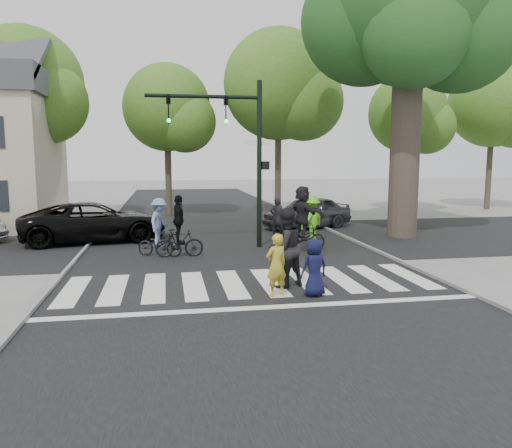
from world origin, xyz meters
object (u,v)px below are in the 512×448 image
Objects in this scene: pedestrian_child at (314,268)px; cyclist_mid at (179,232)px; car_suv at (95,222)px; pedestrian_adult at (285,248)px; eucalyptus at (409,10)px; cyclist_left at (159,231)px; cyclist_right at (302,223)px; traffic_signal at (236,140)px; pedestrian_woman at (276,265)px; car_grey at (307,212)px.

cyclist_mid is at bearing -74.27° from pedestrian_child.
cyclist_mid is 0.37× the size of car_suv.
cyclist_mid reaches higher than pedestrian_adult.
eucalyptus reaches higher than cyclist_left.
cyclist_right reaches higher than car_suv.
traffic_signal is 4.30× the size of pedestrian_child.
pedestrian_woman is 6.08m from cyclist_left.
cyclist_left is at bearing -70.49° from pedestrian_child.
traffic_signal is at bearing 149.65° from cyclist_right.
car_grey is at bearing 72.36° from cyclist_right.
pedestrian_child is at bearing -82.08° from traffic_signal.
traffic_signal is at bearing -110.15° from pedestrian_woman.
traffic_signal is 4.26m from cyclist_left.
eucalyptus reaches higher than car_grey.
cyclist_right is at bearing -1.42° from cyclist_left.
eucalyptus reaches higher than cyclist_mid.
cyclist_right reaches higher than pedestrian_woman.
car_suv is at bearing -69.52° from pedestrian_child.
pedestrian_adult is (-0.49, 0.96, 0.32)m from pedestrian_child.
cyclist_mid is at bearing -149.25° from car_suv.
pedestrian_child is 11.51m from car_grey.
cyclist_mid is 0.47× the size of car_grey.
pedestrian_adult is 0.47× the size of car_grey.
eucalyptus is at bearing 24.23° from car_grey.
pedestrian_adult is at bearing -110.80° from cyclist_right.
cyclist_right is at bearing -30.35° from traffic_signal.
car_grey is at bearing 39.66° from cyclist_left.
cyclist_mid is at bearing -178.48° from cyclist_right.
cyclist_left is 0.84× the size of cyclist_right.
cyclist_left is (-2.75, -1.13, -3.05)m from traffic_signal.
pedestrian_child is at bearing -155.24° from car_suv.
eucalyptus is 6.38× the size of pedestrian_adult.
cyclist_right is at bearing 1.52° from cyclist_mid.
pedestrian_woman is at bearing -89.69° from traffic_signal.
cyclist_left is at bearing -157.65° from traffic_signal.
traffic_signal reaches higher than pedestrian_woman.
pedestrian_woman is 0.78× the size of cyclist_left.
cyclist_left is at bearing 159.93° from cyclist_mid.
pedestrian_woman is 0.74× the size of pedestrian_adult.
cyclist_right is at bearing -151.62° from eucalyptus.
cyclist_mid is (-9.29, -2.83, -8.23)m from eucalyptus.
cyclist_left is 8.70m from car_grey.
cyclist_mid is 4.86m from car_suv.
traffic_signal reaches higher than car_grey.
cyclist_right is 0.53× the size of car_grey.
traffic_signal is 8.98m from eucalyptus.
traffic_signal reaches higher than pedestrian_adult.
cyclist_right is (2.11, 5.28, 0.28)m from pedestrian_woman.
pedestrian_woman is 5.69m from cyclist_right.
car_suv is at bearing 176.06° from eucalyptus.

